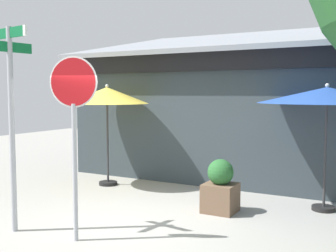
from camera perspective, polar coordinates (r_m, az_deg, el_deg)
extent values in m
cube|color=#9E9B93|center=(7.43, -5.55, -13.41)|extent=(28.00, 28.00, 0.10)
cube|color=#333D42|center=(12.09, 11.74, 1.74)|extent=(8.61, 5.16, 3.32)
cube|color=#999EA8|center=(12.03, 11.69, 11.71)|extent=(9.11, 5.78, 1.21)
cube|color=black|center=(9.62, 7.21, 8.91)|extent=(8.01, 0.16, 0.44)
cylinder|color=#A8AAB2|center=(7.07, -20.66, -0.59)|extent=(0.09, 0.09, 3.28)
cube|color=#116B38|center=(7.11, -21.02, 11.87)|extent=(0.79, 0.15, 0.16)
cube|color=#116B38|center=(7.09, -20.97, 10.11)|extent=(0.15, 0.79, 0.16)
cube|color=white|center=(6.76, -19.08, 12.32)|extent=(0.06, 0.04, 0.16)
cylinder|color=#A8AAB2|center=(6.42, -12.67, -6.31)|extent=(0.07, 0.07, 2.08)
cylinder|color=white|center=(6.31, -12.89, 5.92)|extent=(0.73, 0.22, 0.76)
cylinder|color=red|center=(6.31, -12.89, 5.92)|extent=(0.69, 0.22, 0.71)
cylinder|color=black|center=(10.32, -8.24, -7.78)|extent=(0.44, 0.44, 0.08)
cylinder|color=#333335|center=(10.16, -8.30, -2.40)|extent=(0.05, 0.05, 2.03)
cone|color=#EAD14C|center=(10.08, -8.38, 4.18)|extent=(2.00, 2.00, 0.40)
sphere|color=silver|center=(10.08, -8.39, 5.48)|extent=(0.08, 0.08, 0.08)
cylinder|color=black|center=(8.61, 20.59, -10.54)|extent=(0.44, 0.44, 0.08)
cylinder|color=#333335|center=(8.41, 20.79, -3.87)|extent=(0.05, 0.05, 2.10)
cone|color=#2D56B7|center=(8.32, 21.01, 3.99)|extent=(2.59, 2.59, 0.30)
sphere|color=silver|center=(8.32, 21.05, 5.23)|extent=(0.08, 0.08, 0.08)
cube|color=brown|center=(7.98, 7.20, -9.77)|extent=(0.59, 0.59, 0.54)
sphere|color=#28602D|center=(7.87, 7.24, -6.31)|extent=(0.49, 0.49, 0.49)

